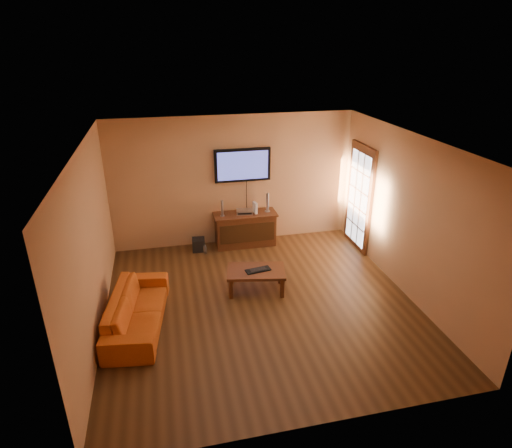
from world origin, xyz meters
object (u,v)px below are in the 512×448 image
object	(u,v)px
television	(243,165)
keyboard	(258,270)
coffee_table	(256,273)
speaker_right	(267,203)
sofa	(137,305)
av_receiver	(245,212)
speaker_left	(222,209)
subwoofer	(199,244)
media_console	(245,229)
game_console	(255,208)
bottle	(205,250)

from	to	relation	value
television	keyboard	xyz separation A→B (m)	(-0.15, -2.05, -1.27)
coffee_table	speaker_right	bearing A→B (deg)	70.22
sofa	av_receiver	distance (m)	3.24
speaker_left	sofa	bearing A→B (deg)	-125.50
keyboard	av_receiver	bearing A→B (deg)	85.66
sofa	subwoofer	bearing A→B (deg)	-18.28
television	keyboard	world-z (taller)	television
speaker_right	keyboard	world-z (taller)	speaker_right
television	keyboard	distance (m)	2.42
av_receiver	television	bearing A→B (deg)	96.79
speaker_right	speaker_left	bearing A→B (deg)	-177.71
speaker_left	av_receiver	size ratio (longest dim) A/B	1.03
media_console	av_receiver	world-z (taller)	av_receiver
media_console	game_console	bearing A→B (deg)	-2.64
television	bottle	bearing A→B (deg)	-153.45
sofa	keyboard	size ratio (longest dim) A/B	4.15
media_console	game_console	xyz separation A→B (m)	(0.21, -0.01, 0.47)
television	coffee_table	bearing A→B (deg)	-95.02
television	speaker_right	size ratio (longest dim) A/B	2.83
game_console	sofa	bearing A→B (deg)	-144.85
sofa	television	bearing A→B (deg)	-31.66
television	speaker_left	distance (m)	0.98
subwoofer	keyboard	size ratio (longest dim) A/B	0.57
sofa	bottle	world-z (taller)	sofa
speaker_right	media_console	bearing A→B (deg)	-178.50
media_console	subwoofer	world-z (taller)	media_console
av_receiver	game_console	world-z (taller)	game_console
media_console	speaker_left	xyz separation A→B (m)	(-0.48, -0.03, 0.51)
av_receiver	game_console	bearing A→B (deg)	1.25
speaker_right	television	bearing A→B (deg)	157.73
media_console	game_console	distance (m)	0.51
coffee_table	speaker_left	distance (m)	1.89
sofa	keyboard	distance (m)	2.08
media_console	coffee_table	size ratio (longest dim) A/B	1.21
coffee_table	keyboard	distance (m)	0.08
coffee_table	bottle	distance (m)	1.75
television	media_console	bearing A→B (deg)	-90.00
speaker_right	av_receiver	xyz separation A→B (m)	(-0.49, 0.01, -0.15)
coffee_table	subwoofer	world-z (taller)	coffee_table
sofa	coffee_table	bearing A→B (deg)	-66.11
coffee_table	sofa	xyz separation A→B (m)	(-1.98, -0.56, 0.02)
speaker_left	game_console	size ratio (longest dim) A/B	1.46
coffee_table	bottle	bearing A→B (deg)	114.15
subwoofer	keyboard	world-z (taller)	keyboard
television	speaker_left	xyz separation A→B (m)	(-0.48, -0.24, -0.82)
coffee_table	bottle	world-z (taller)	coffee_table
coffee_table	av_receiver	xyz separation A→B (m)	(0.17, 1.84, 0.40)
game_console	keyboard	xyz separation A→B (m)	(-0.36, -1.83, -0.41)
media_console	game_console	size ratio (longest dim) A/B	5.59
bottle	media_console	bearing A→B (deg)	14.79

